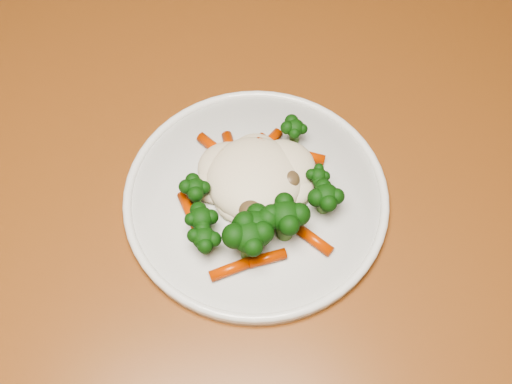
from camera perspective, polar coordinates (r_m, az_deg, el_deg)
dining_table at (r=0.79m, az=-0.58°, el=-6.66°), size 1.47×1.18×0.75m
plate at (r=0.72m, az=-0.00°, el=-0.55°), size 0.29×0.29×0.01m
meal at (r=0.69m, az=0.08°, el=-0.30°), size 0.18×0.19×0.05m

